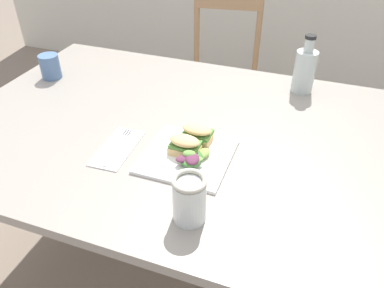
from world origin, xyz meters
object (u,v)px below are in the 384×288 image
object	(u,v)px
sandwich_half_back	(197,134)
dining_table	(170,151)
chair_wooden_far	(222,82)
mason_jar_iced_tea	(189,201)
cup_extra_side	(50,67)
bottle_cold_brew	(304,73)
sandwich_half_front	(185,145)
plate_lunch	(187,156)
fork_on_napkin	(120,144)

from	to	relation	value
sandwich_half_back	dining_table	bearing A→B (deg)	151.25
dining_table	sandwich_half_back	distance (m)	0.20
chair_wooden_far	mason_jar_iced_tea	xyz separation A→B (m)	(0.28, -1.27, 0.35)
sandwich_half_back	cup_extra_side	distance (m)	0.73
bottle_cold_brew	mason_jar_iced_tea	xyz separation A→B (m)	(-0.17, -0.74, -0.02)
sandwich_half_front	sandwich_half_back	size ratio (longest dim) A/B	1.00
plate_lunch	fork_on_napkin	xyz separation A→B (m)	(-0.21, -0.01, 0.00)
dining_table	bottle_cold_brew	bearing A→B (deg)	45.87
sandwich_half_front	plate_lunch	bearing A→B (deg)	-27.75
sandwich_half_front	cup_extra_side	size ratio (longest dim) A/B	0.97
sandwich_half_back	fork_on_napkin	size ratio (longest dim) A/B	0.49
chair_wooden_far	cup_extra_side	size ratio (longest dim) A/B	9.25
dining_table	mason_jar_iced_tea	size ratio (longest dim) A/B	11.45
cup_extra_side	fork_on_napkin	bearing A→B (deg)	-33.57
fork_on_napkin	chair_wooden_far	bearing A→B (deg)	88.97
chair_wooden_far	mason_jar_iced_tea	bearing A→B (deg)	-77.63
sandwich_half_front	cup_extra_side	world-z (taller)	cup_extra_side
sandwich_half_front	cup_extra_side	distance (m)	0.74
plate_lunch	mason_jar_iced_tea	xyz separation A→B (m)	(0.09, -0.22, 0.05)
chair_wooden_far	mason_jar_iced_tea	size ratio (longest dim) A/B	7.11
dining_table	sandwich_half_back	world-z (taller)	sandwich_half_back
sandwich_half_back	mason_jar_iced_tea	xyz separation A→B (m)	(0.08, -0.29, 0.02)
dining_table	cup_extra_side	distance (m)	0.61
fork_on_napkin	mason_jar_iced_tea	bearing A→B (deg)	-34.15
chair_wooden_far	sandwich_half_back	size ratio (longest dim) A/B	9.58
dining_table	plate_lunch	bearing A→B (deg)	-49.66
dining_table	plate_lunch	xyz separation A→B (m)	(0.12, -0.14, 0.11)
bottle_cold_brew	dining_table	bearing A→B (deg)	-134.13
fork_on_napkin	cup_extra_side	xyz separation A→B (m)	(-0.47, 0.31, 0.04)
plate_lunch	fork_on_napkin	size ratio (longest dim) A/B	1.32
fork_on_napkin	cup_extra_side	distance (m)	0.57
fork_on_napkin	sandwich_half_front	bearing A→B (deg)	5.38
sandwich_half_back	sandwich_half_front	bearing A→B (deg)	-102.09
cup_extra_side	bottle_cold_brew	bearing A→B (deg)	13.37
dining_table	bottle_cold_brew	distance (m)	0.57
dining_table	fork_on_napkin	world-z (taller)	fork_on_napkin
fork_on_napkin	mason_jar_iced_tea	size ratio (longest dim) A/B	1.52
dining_table	sandwich_half_back	bearing A→B (deg)	-28.75
plate_lunch	sandwich_half_front	world-z (taller)	sandwich_half_front
plate_lunch	sandwich_half_front	xyz separation A→B (m)	(-0.01, 0.00, 0.03)
mason_jar_iced_tea	cup_extra_side	bearing A→B (deg)	146.20
bottle_cold_brew	chair_wooden_far	bearing A→B (deg)	130.22
sandwich_half_back	bottle_cold_brew	size ratio (longest dim) A/B	0.43
plate_lunch	bottle_cold_brew	world-z (taller)	bottle_cold_brew
dining_table	plate_lunch	world-z (taller)	plate_lunch
sandwich_half_front	mason_jar_iced_tea	distance (m)	0.24
mason_jar_iced_tea	bottle_cold_brew	bearing A→B (deg)	77.04
plate_lunch	dining_table	bearing A→B (deg)	130.34
plate_lunch	sandwich_half_back	xyz separation A→B (m)	(0.00, 0.07, 0.03)
chair_wooden_far	sandwich_half_front	world-z (taller)	chair_wooden_far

